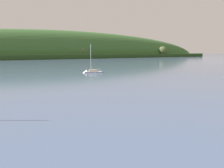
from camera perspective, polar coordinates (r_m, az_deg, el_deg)
far_shoreline_hill at (r=263.13m, az=-13.24°, el=6.78°), size 580.38×96.83×65.06m
sailboat_near_mooring at (r=81.97m, az=-5.73°, el=3.07°), size 7.83×4.91×12.06m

